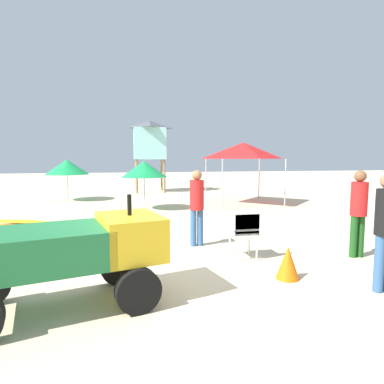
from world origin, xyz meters
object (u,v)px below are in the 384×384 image
Objects in this scene: surfboard_pile at (10,230)px; beach_umbrella_mid at (144,169)px; lifeguard_near_center at (359,207)px; beach_umbrella_far at (67,167)px; lifeguard_near_left at (197,202)px; popup_canopy at (243,151)px; utility_cart at (71,251)px; stacked_plastic_chairs at (245,229)px; lifeguard_tower at (149,140)px; traffic_cone_near at (288,263)px.

beach_umbrella_mid is (3.54, 3.99, 1.36)m from surfboard_pile.
surfboard_pile is at bearing -131.57° from beach_umbrella_mid.
lifeguard_near_center is 0.89× the size of beach_umbrella_far.
lifeguard_near_left is 0.92× the size of beach_umbrella_mid.
popup_canopy is at bearing 9.92° from beach_umbrella_mid.
popup_canopy is 1.43× the size of beach_umbrella_mid.
beach_umbrella_far is at bearing 89.01° from surfboard_pile.
popup_canopy is (7.85, 4.74, 2.10)m from surfboard_pile.
beach_umbrella_far reaches higher than surfboard_pile.
lifeguard_near_left reaches higher than utility_cart.
stacked_plastic_chairs is 1.42m from lifeguard_near_left.
lifeguard_tower is at bearing 84.20° from beach_umbrella_mid.
lifeguard_near_left is at bearing 49.20° from utility_cart.
beach_umbrella_mid reaches higher than surfboard_pile.
lifeguard_near_left is at bearing -64.36° from beach_umbrella_far.
traffic_cone_near is (1.06, -2.30, -0.73)m from lifeguard_near_left.
stacked_plastic_chairs is 0.40× the size of surfboard_pile.
popup_canopy is 0.65× the size of lifeguard_tower.
surfboard_pile is 1.45× the size of lifeguard_near_left.
lifeguard_near_left is (2.30, 2.67, 0.22)m from utility_cart.
stacked_plastic_chairs is at bearing -109.93° from popup_canopy.
stacked_plastic_chairs is 0.51× the size of beach_umbrella_far.
lifeguard_near_left is 0.64× the size of popup_canopy.
lifeguard_tower is 14.79m from traffic_cone_near.
traffic_cone_near reaches higher than surfboard_pile.
lifeguard_near_center is 8.02m from beach_umbrella_mid.
utility_cart is at bearing -63.11° from surfboard_pile.
utility_cart is 15.15m from lifeguard_tower.
surfboard_pile is at bearing 145.12° from traffic_cone_near.
stacked_plastic_chairs is 1.23m from traffic_cone_near.
beach_umbrella_mid reaches higher than utility_cart.
stacked_plastic_chairs is at bearing -76.38° from beach_umbrella_mid.
lifeguard_near_center reaches higher than surfboard_pile.
popup_canopy is 4.90× the size of traffic_cone_near.
lifeguard_tower is at bearing 121.63° from popup_canopy.
beach_umbrella_mid is (-3.91, 6.98, 0.56)m from lifeguard_near_center.
lifeguard_tower is 2.21× the size of beach_umbrella_mid.
stacked_plastic_chairs is at bearing 26.50° from utility_cart.
beach_umbrella_mid is 4.85m from beach_umbrella_far.
surfboard_pile is 5.50m from beach_umbrella_mid.
beach_umbrella_mid is 3.43× the size of traffic_cone_near.
beach_umbrella_mid is at bearing -170.08° from popup_canopy.
lifeguard_tower is at bearing 81.98° from utility_cart.
lifeguard_near_left is 7.26m from popup_canopy.
lifeguard_near_center is at bearing 22.93° from traffic_cone_near.
lifeguard_tower reaches higher than beach_umbrella_mid.
beach_umbrella_far is 12.53m from traffic_cone_near.
beach_umbrella_far is at bearing 115.64° from lifeguard_near_left.
lifeguard_tower is (-3.63, 5.90, 0.74)m from popup_canopy.
beach_umbrella_far is at bearing 116.43° from stacked_plastic_chairs.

